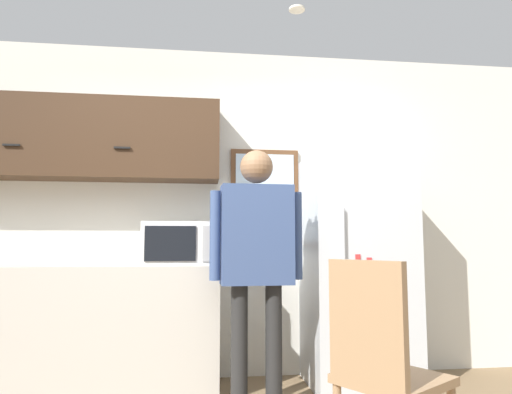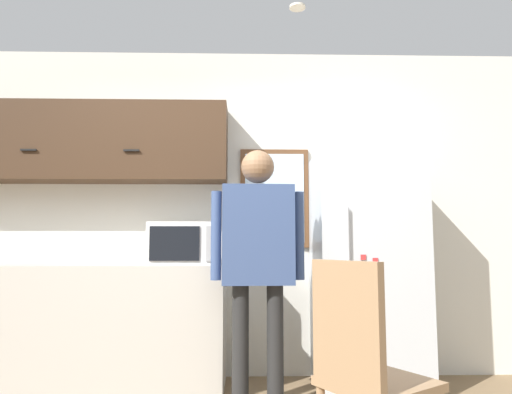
# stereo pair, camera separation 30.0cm
# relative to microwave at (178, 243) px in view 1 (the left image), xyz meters

# --- Properties ---
(back_wall) EXTENTS (6.00, 0.06, 2.70)m
(back_wall) POSITION_rel_microwave_xyz_m (0.26, 0.44, 0.28)
(back_wall) COLOR silver
(back_wall) RESTS_ON ground_plane
(counter) EXTENTS (2.24, 0.62, 0.91)m
(counter) POSITION_rel_microwave_xyz_m (-0.82, 0.10, -0.61)
(counter) COLOR #BCB7AD
(counter) RESTS_ON ground_plane
(upper_cabinets) EXTENTS (2.24, 0.33, 0.63)m
(upper_cabinets) POSITION_rel_microwave_xyz_m (-0.82, 0.25, 0.81)
(upper_cabinets) COLOR #3D2819
(microwave) EXTENTS (0.50, 0.38, 0.31)m
(microwave) POSITION_rel_microwave_xyz_m (0.00, 0.00, 0.00)
(microwave) COLOR white
(microwave) RESTS_ON counter
(person) EXTENTS (0.63, 0.24, 1.70)m
(person) POSITION_rel_microwave_xyz_m (0.53, -0.33, -0.02)
(person) COLOR black
(person) RESTS_ON ground_plane
(refrigerator) EXTENTS (0.77, 0.68, 1.74)m
(refrigerator) POSITION_rel_microwave_xyz_m (1.37, 0.07, -0.20)
(refrigerator) COLOR silver
(refrigerator) RESTS_ON ground_plane
(chair) EXTENTS (0.59, 0.59, 0.99)m
(chair) POSITION_rel_microwave_xyz_m (0.97, -1.34, -0.53)
(chair) COLOR #997551
(chair) RESTS_ON ground_plane
(window) EXTENTS (0.57, 0.05, 0.82)m
(window) POSITION_rel_microwave_xyz_m (0.69, 0.39, 0.38)
(window) COLOR brown
(ceiling_light) EXTENTS (0.11, 0.11, 0.01)m
(ceiling_light) POSITION_rel_microwave_xyz_m (0.80, -0.42, 1.61)
(ceiling_light) COLOR white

